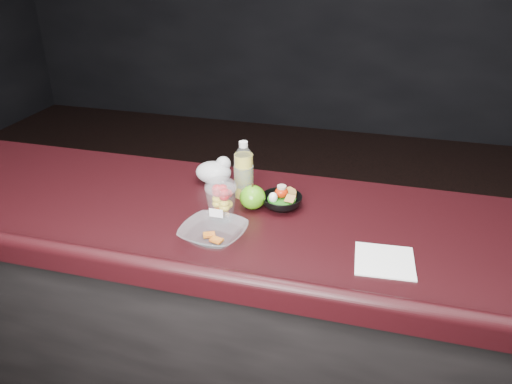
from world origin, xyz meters
The scene contains 8 objects.
counter centered at (0.00, 0.30, 0.51)m, with size 4.06×0.71×1.02m.
lemonade_bottle centered at (-0.02, 0.43, 1.10)m, with size 0.07×0.07×0.20m.
fruit_cup centered at (-0.04, 0.26, 1.09)m, with size 0.10×0.10×0.14m.
green_apple centered at (0.03, 0.36, 1.06)m, with size 0.09×0.09×0.09m.
plastic_bag centered at (-0.15, 0.51, 1.06)m, with size 0.13×0.11×0.10m.
snack_bowl centered at (0.12, 0.39, 1.04)m, with size 0.18×0.18×0.07m.
takeout_bowl centered at (-0.02, 0.14, 1.04)m, with size 0.21×0.21×0.05m.
paper_napkin centered at (0.47, 0.16, 1.02)m, with size 0.16×0.16×0.00m, color white.
Camera 1 is at (0.42, -1.03, 1.81)m, focal length 35.00 mm.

